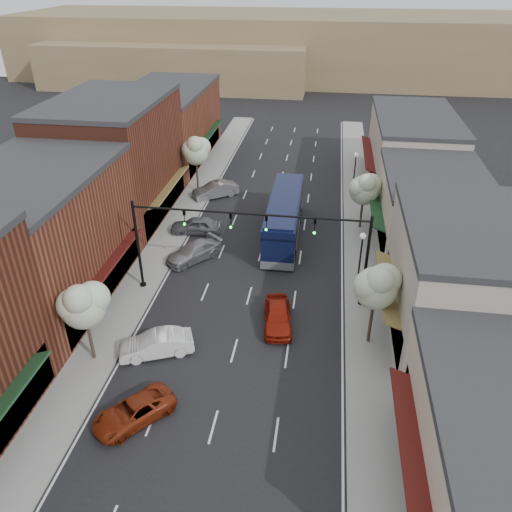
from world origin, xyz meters
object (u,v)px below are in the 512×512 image
at_px(lamp_post_near, 361,251).
at_px(parked_car_d, 196,225).
at_px(tree_right_far, 365,188).
at_px(parked_car_a, 134,411).
at_px(red_hatchback, 278,316).
at_px(tree_left_near, 83,304).
at_px(signal_mast_left, 169,235).
at_px(parked_car_c, 193,252).
at_px(parked_car_b, 156,344).
at_px(lamp_post_far, 355,166).
at_px(tree_left_far, 196,150).
at_px(parked_car_e, 215,190).
at_px(signal_mast_right, 332,246).
at_px(tree_right_near, 377,285).
at_px(coach_bus, 284,217).

height_order(lamp_post_near, parked_car_d, lamp_post_near).
relative_size(tree_right_far, lamp_post_near, 1.22).
bearing_deg(parked_car_a, red_hatchback, 94.69).
bearing_deg(tree_left_near, signal_mast_left, 71.90).
height_order(signal_mast_left, parked_car_c, signal_mast_left).
xyz_separation_m(tree_left_near, parked_car_b, (3.59, 1.10, -3.48)).
bearing_deg(parked_car_b, parked_car_a, -17.30).
relative_size(tree_right_far, parked_car_a, 1.23).
bearing_deg(lamp_post_far, tree_left_near, -119.78).
height_order(tree_left_far, parked_car_e, tree_left_far).
relative_size(lamp_post_near, parked_car_a, 1.01).
bearing_deg(lamp_post_far, parked_car_b, -114.81).
bearing_deg(parked_car_e, signal_mast_right, -0.69).
xyz_separation_m(tree_left_near, red_hatchback, (10.64, 4.99, -3.46)).
relative_size(tree_right_near, red_hatchback, 1.34).
distance_m(parked_car_d, parked_car_e, 8.06).
relative_size(coach_bus, parked_car_c, 2.48).
distance_m(tree_right_near, lamp_post_near, 6.74).
bearing_deg(parked_car_a, parked_car_b, 135.84).
relative_size(lamp_post_far, red_hatchback, 1.00).
distance_m(lamp_post_near, coach_bus, 9.41).
height_order(tree_left_near, parked_car_d, tree_left_near).
relative_size(red_hatchback, parked_car_b, 0.99).
height_order(signal_mast_left, tree_right_near, signal_mast_left).
distance_m(signal_mast_left, lamp_post_far, 24.14).
distance_m(tree_left_near, tree_left_far, 26.00).
xyz_separation_m(tree_left_near, parked_car_e, (2.05, 25.06, -3.45)).
relative_size(signal_mast_left, tree_left_far, 1.34).
bearing_deg(signal_mast_right, parked_car_e, 124.81).
distance_m(signal_mast_left, tree_left_near, 8.48).
bearing_deg(parked_car_e, coach_bus, 10.42).
bearing_deg(lamp_post_near, tree_right_far, 86.69).
xyz_separation_m(red_hatchback, parked_car_b, (-7.05, -3.89, -0.02)).
xyz_separation_m(red_hatchback, parked_car_d, (-8.59, 12.01, 0.00)).
relative_size(tree_left_far, parked_car_e, 1.30).
bearing_deg(signal_mast_left, tree_right_far, 40.54).
bearing_deg(parked_car_a, tree_right_near, 73.48).
distance_m(tree_right_far, coach_bus, 7.50).
distance_m(red_hatchback, parked_car_e, 21.83).
xyz_separation_m(signal_mast_left, parked_car_d, (-0.58, 8.94, -3.86)).
xyz_separation_m(tree_right_near, tree_left_near, (-16.60, -4.00, -0.23)).
bearing_deg(parked_car_c, lamp_post_far, 89.91).
bearing_deg(signal_mast_left, coach_bus, 52.77).
bearing_deg(tree_right_far, tree_left_near, -129.69).
relative_size(tree_left_near, red_hatchback, 1.28).
height_order(tree_right_near, tree_right_far, tree_right_near).
distance_m(red_hatchback, parked_car_b, 8.05).
xyz_separation_m(tree_left_far, lamp_post_far, (16.05, 2.06, -1.60)).
xyz_separation_m(lamp_post_far, parked_car_c, (-13.07, -15.56, -2.30)).
distance_m(signal_mast_left, parked_car_b, 8.02).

